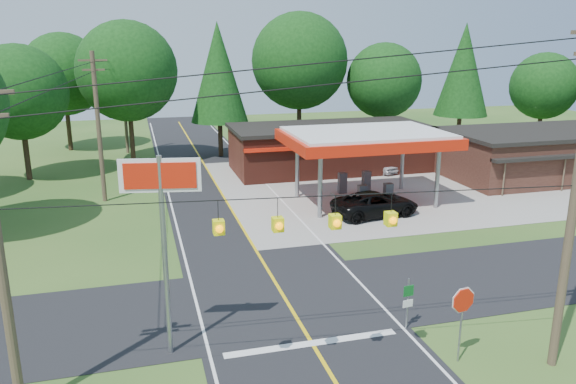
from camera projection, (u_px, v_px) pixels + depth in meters
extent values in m
plane|color=#2B531D|center=(286.00, 301.00, 23.75)|extent=(120.00, 120.00, 0.00)
cube|color=black|center=(286.00, 301.00, 23.75)|extent=(8.00, 120.00, 0.02)
cube|color=black|center=(286.00, 301.00, 23.74)|extent=(70.00, 7.00, 0.02)
cube|color=yellow|center=(286.00, 300.00, 23.74)|extent=(0.15, 110.00, 0.00)
cylinder|color=gray|center=(320.00, 185.00, 34.24)|extent=(0.28, 0.28, 4.20)
cylinder|color=gray|center=(297.00, 168.00, 38.89)|extent=(0.28, 0.28, 4.20)
cylinder|color=gray|center=(437.00, 177.00, 36.28)|extent=(0.28, 0.28, 4.20)
cylinder|color=gray|center=(402.00, 161.00, 40.93)|extent=(0.28, 0.28, 4.20)
cube|color=red|center=(366.00, 139.00, 36.99)|extent=(10.60, 7.40, 0.70)
cube|color=white|center=(366.00, 133.00, 36.89)|extent=(10.00, 7.00, 0.25)
cube|color=#9E9B93|center=(375.00, 208.00, 36.43)|extent=(3.20, 0.90, 0.22)
cube|color=#3F3F44|center=(362.00, 197.00, 35.98)|extent=(0.55, 0.45, 1.50)
cube|color=#3F3F44|center=(388.00, 195.00, 36.44)|extent=(0.55, 0.45, 1.50)
cube|color=#9E9B93|center=(354.00, 193.00, 39.78)|extent=(3.20, 0.90, 0.22)
cube|color=#3F3F44|center=(342.00, 183.00, 39.33)|extent=(0.55, 0.45, 1.50)
cube|color=#3F3F44|center=(366.00, 181.00, 39.79)|extent=(0.55, 0.45, 1.50)
cube|color=#592319|center=(329.00, 149.00, 47.24)|extent=(16.00, 7.00, 3.50)
cube|color=black|center=(330.00, 127.00, 46.74)|extent=(16.40, 7.40, 0.30)
cube|color=red|center=(345.00, 146.00, 43.64)|extent=(16.00, 0.50, 0.25)
cube|color=#391E17|center=(568.00, 154.00, 45.32)|extent=(20.00, 8.00, 3.50)
cube|color=black|center=(572.00, 131.00, 44.82)|extent=(20.40, 8.40, 0.30)
cylinder|color=#473828|center=(574.00, 202.00, 17.64)|extent=(0.30, 0.30, 11.50)
cylinder|color=#473828|center=(99.00, 128.00, 37.14)|extent=(0.30, 0.30, 10.00)
cube|color=#473828|center=(93.00, 60.00, 35.98)|extent=(1.80, 0.12, 0.12)
cube|color=#473828|center=(93.00, 70.00, 36.13)|extent=(1.40, 0.12, 0.12)
cylinder|color=#473828|center=(124.00, 104.00, 53.40)|extent=(0.30, 0.30, 9.50)
cube|color=#EDEE0C|center=(219.00, 227.00, 16.09)|extent=(0.32, 0.32, 0.42)
cube|color=#EDEE0C|center=(278.00, 224.00, 16.34)|extent=(0.32, 0.32, 0.42)
cube|color=#EDEE0C|center=(335.00, 221.00, 16.59)|extent=(0.32, 0.32, 0.42)
cube|color=#EDEE0C|center=(391.00, 219.00, 16.83)|extent=(0.32, 0.32, 0.42)
cylinder|color=#332316|center=(27.00, 155.00, 43.84)|extent=(0.44, 0.44, 3.96)
sphere|color=#0E340F|center=(19.00, 92.00, 42.57)|extent=(7.26, 7.26, 7.26)
cylinder|color=#332316|center=(132.00, 137.00, 49.51)|extent=(0.44, 0.44, 4.68)
sphere|color=#0E340F|center=(127.00, 71.00, 48.00)|extent=(8.58, 8.58, 8.58)
cylinder|color=#332316|center=(220.00, 134.00, 52.53)|extent=(0.44, 0.44, 4.32)
cone|color=#0E340F|center=(218.00, 72.00, 51.04)|extent=(5.28, 5.28, 9.00)
cylinder|color=#332316|center=(299.00, 125.00, 55.41)|extent=(0.44, 0.44, 5.04)
sphere|color=#0E340F|center=(299.00, 61.00, 53.78)|extent=(9.24, 9.24, 9.24)
cylinder|color=#332316|center=(382.00, 130.00, 55.73)|extent=(0.44, 0.44, 3.96)
sphere|color=#0E340F|center=(384.00, 81.00, 54.45)|extent=(7.26, 7.26, 7.26)
cylinder|color=#332316|center=(459.00, 126.00, 56.79)|extent=(0.44, 0.44, 4.32)
cone|color=#0E340F|center=(463.00, 70.00, 55.31)|extent=(5.28, 5.28, 9.00)
cylinder|color=#332316|center=(539.00, 130.00, 57.07)|extent=(0.44, 0.44, 3.60)
sphere|color=#0E340F|center=(544.00, 86.00, 55.91)|extent=(6.60, 6.60, 6.60)
cylinder|color=#332316|center=(69.00, 129.00, 55.47)|extent=(0.44, 0.44, 4.32)
sphere|color=#0E340F|center=(63.00, 74.00, 54.08)|extent=(7.92, 7.92, 7.92)
imported|color=black|center=(376.00, 204.00, 35.02)|extent=(6.14, 6.14, 1.53)
imported|color=silver|center=(378.00, 164.00, 46.58)|extent=(4.93, 4.93, 1.30)
cylinder|color=gray|center=(165.00, 259.00, 18.89)|extent=(0.18, 0.18, 7.11)
cube|color=white|center=(160.00, 175.00, 18.13)|extent=(2.62, 0.54, 1.12)
cube|color=red|center=(160.00, 176.00, 18.08)|extent=(2.30, 0.47, 0.86)
cylinder|color=gray|center=(461.00, 327.00, 18.97)|extent=(0.07, 0.07, 2.60)
cylinder|color=gray|center=(407.00, 304.00, 21.19)|extent=(0.06, 0.06, 2.08)
cube|color=#0C591E|center=(409.00, 291.00, 21.00)|extent=(0.43, 0.08, 0.43)
cube|color=white|center=(408.00, 304.00, 21.14)|extent=(0.43, 0.08, 0.28)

